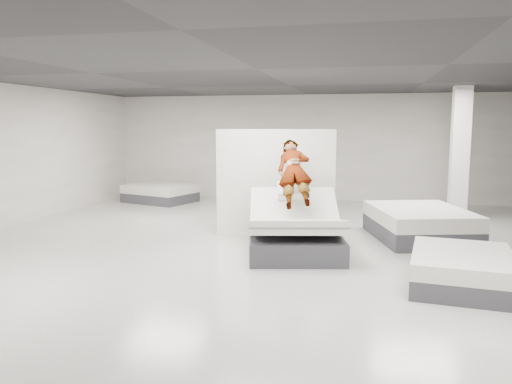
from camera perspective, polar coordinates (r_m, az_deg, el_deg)
room at (r=8.47m, az=0.09°, el=3.04°), size 14.00×14.04×3.20m
hero_bed at (r=9.00m, az=4.46°, el=-4.49°), size 2.02×2.42×1.22m
person at (r=9.17m, az=4.38°, el=1.23°), size 0.90×1.48×1.59m
remote at (r=8.86m, az=5.95°, el=-0.36°), size 0.08×0.15×0.08m
divider_panel at (r=10.19m, az=2.25°, el=0.99°), size 2.41×0.48×2.20m
flat_bed_right_far at (r=10.57m, az=18.16°, el=-3.47°), size 2.23×2.63×0.62m
flat_bed_right_near at (r=7.73m, az=22.46°, el=-8.20°), size 1.56×1.95×0.49m
flat_bed_left_far at (r=15.18m, az=-10.89°, el=-0.15°), size 2.24×1.94×0.52m
column at (r=12.95m, az=22.25°, el=4.07°), size 0.40×0.40×3.20m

